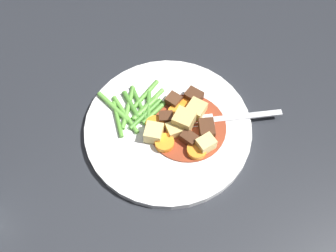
# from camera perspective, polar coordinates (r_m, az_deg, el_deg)

# --- Properties ---
(ground_plane) EXTENTS (3.00, 3.00, 0.00)m
(ground_plane) POSITION_cam_1_polar(r_m,az_deg,el_deg) (0.67, 0.00, -0.59)
(ground_plane) COLOR #26282D
(dinner_plate) EXTENTS (0.27, 0.27, 0.01)m
(dinner_plate) POSITION_cam_1_polar(r_m,az_deg,el_deg) (0.67, 0.00, -0.30)
(dinner_plate) COLOR white
(dinner_plate) RESTS_ON ground_plane
(stew_sauce) EXTENTS (0.13, 0.13, 0.00)m
(stew_sauce) POSITION_cam_1_polar(r_m,az_deg,el_deg) (0.66, 2.72, -0.14)
(stew_sauce) COLOR #93381E
(stew_sauce) RESTS_ON dinner_plate
(carrot_slice_0) EXTENTS (0.04, 0.04, 0.01)m
(carrot_slice_0) POSITION_cam_1_polar(r_m,az_deg,el_deg) (0.63, 4.06, -3.45)
(carrot_slice_0) COLOR orange
(carrot_slice_0) RESTS_ON dinner_plate
(carrot_slice_1) EXTENTS (0.04, 0.04, 0.01)m
(carrot_slice_1) POSITION_cam_1_polar(r_m,az_deg,el_deg) (0.65, -1.80, 0.14)
(carrot_slice_1) COLOR orange
(carrot_slice_1) RESTS_ON dinner_plate
(carrot_slice_2) EXTENTS (0.04, 0.04, 0.01)m
(carrot_slice_2) POSITION_cam_1_polar(r_m,az_deg,el_deg) (0.64, -0.50, -2.44)
(carrot_slice_2) COLOR orange
(carrot_slice_2) RESTS_ON dinner_plate
(carrot_slice_3) EXTENTS (0.04, 0.04, 0.01)m
(carrot_slice_3) POSITION_cam_1_polar(r_m,az_deg,el_deg) (0.67, 2.53, 2.50)
(carrot_slice_3) COLOR orange
(carrot_slice_3) RESTS_ON dinner_plate
(carrot_slice_4) EXTENTS (0.04, 0.04, 0.01)m
(carrot_slice_4) POSITION_cam_1_polar(r_m,az_deg,el_deg) (0.66, 1.44, 1.61)
(carrot_slice_4) COLOR orange
(carrot_slice_4) RESTS_ON dinner_plate
(potato_chunk_0) EXTENTS (0.03, 0.03, 0.03)m
(potato_chunk_0) POSITION_cam_1_polar(r_m,az_deg,el_deg) (0.63, 5.34, -2.58)
(potato_chunk_0) COLOR #E5CC7A
(potato_chunk_0) RESTS_ON dinner_plate
(potato_chunk_1) EXTENTS (0.03, 0.03, 0.03)m
(potato_chunk_1) POSITION_cam_1_polar(r_m,az_deg,el_deg) (0.65, 2.25, 0.70)
(potato_chunk_1) COLOR #DBBC6B
(potato_chunk_1) RESTS_ON dinner_plate
(potato_chunk_2) EXTENTS (0.04, 0.04, 0.02)m
(potato_chunk_2) POSITION_cam_1_polar(r_m,az_deg,el_deg) (0.65, 1.07, -0.49)
(potato_chunk_2) COLOR #DBBC6B
(potato_chunk_2) RESTS_ON dinner_plate
(potato_chunk_3) EXTENTS (0.03, 0.03, 0.02)m
(potato_chunk_3) POSITION_cam_1_polar(r_m,az_deg,el_deg) (0.64, -2.02, -0.99)
(potato_chunk_3) COLOR #E5CC7A
(potato_chunk_3) RESTS_ON dinner_plate
(potato_chunk_4) EXTENTS (0.03, 0.03, 0.02)m
(potato_chunk_4) POSITION_cam_1_polar(r_m,az_deg,el_deg) (0.66, 3.99, 2.33)
(potato_chunk_4) COLOR #DBBC6B
(potato_chunk_4) RESTS_ON dinner_plate
(meat_chunk_0) EXTENTS (0.03, 0.03, 0.02)m
(meat_chunk_0) POSITION_cam_1_polar(r_m,az_deg,el_deg) (0.68, 3.64, 4.12)
(meat_chunk_0) COLOR #4C2B19
(meat_chunk_0) RESTS_ON dinner_plate
(meat_chunk_1) EXTENTS (0.03, 0.04, 0.02)m
(meat_chunk_1) POSITION_cam_1_polar(r_m,az_deg,el_deg) (0.65, 5.46, -0.40)
(meat_chunk_1) COLOR #4C2B19
(meat_chunk_1) RESTS_ON dinner_plate
(meat_chunk_2) EXTENTS (0.03, 0.03, 0.02)m
(meat_chunk_2) POSITION_cam_1_polar(r_m,az_deg,el_deg) (0.64, 2.97, -1.79)
(meat_chunk_2) COLOR #4C2B19
(meat_chunk_2) RESTS_ON dinner_plate
(meat_chunk_3) EXTENTS (0.03, 0.03, 0.02)m
(meat_chunk_3) POSITION_cam_1_polar(r_m,az_deg,el_deg) (0.67, 0.79, 3.56)
(meat_chunk_3) COLOR #56331E
(meat_chunk_3) RESTS_ON dinner_plate
(meat_chunk_4) EXTENTS (0.03, 0.03, 0.02)m
(meat_chunk_4) POSITION_cam_1_polar(r_m,az_deg,el_deg) (0.66, -0.30, 1.12)
(meat_chunk_4) COLOR #4C2B19
(meat_chunk_4) RESTS_ON dinner_plate
(green_bean_0) EXTENTS (0.04, 0.08, 0.01)m
(green_bean_0) POSITION_cam_1_polar(r_m,az_deg,el_deg) (0.67, -2.78, 1.80)
(green_bean_0) COLOR #4C8E33
(green_bean_0) RESTS_ON dinner_plate
(green_bean_1) EXTENTS (0.02, 0.06, 0.01)m
(green_bean_1) POSITION_cam_1_polar(r_m,az_deg,el_deg) (0.69, -3.13, 4.52)
(green_bean_1) COLOR #599E38
(green_bean_1) RESTS_ON dinner_plate
(green_bean_2) EXTENTS (0.05, 0.04, 0.01)m
(green_bean_2) POSITION_cam_1_polar(r_m,az_deg,el_deg) (0.68, -5.24, 3.03)
(green_bean_2) COLOR #4C8E33
(green_bean_2) RESTS_ON dinner_plate
(green_bean_3) EXTENTS (0.06, 0.06, 0.01)m
(green_bean_3) POSITION_cam_1_polar(r_m,az_deg,el_deg) (0.68, -4.00, 3.02)
(green_bean_3) COLOR #4C8E33
(green_bean_3) RESTS_ON dinner_plate
(green_bean_4) EXTENTS (0.03, 0.05, 0.01)m
(green_bean_4) POSITION_cam_1_polar(r_m,az_deg,el_deg) (0.67, -3.22, 2.48)
(green_bean_4) COLOR #66AD42
(green_bean_4) RESTS_ON dinner_plate
(green_bean_5) EXTENTS (0.05, 0.06, 0.01)m
(green_bean_5) POSITION_cam_1_polar(r_m,az_deg,el_deg) (0.67, -7.13, 0.97)
(green_bean_5) COLOR #599E38
(green_bean_5) RESTS_ON dinner_plate
(green_bean_6) EXTENTS (0.03, 0.05, 0.01)m
(green_bean_6) POSITION_cam_1_polar(r_m,az_deg,el_deg) (0.67, -1.98, 1.86)
(green_bean_6) COLOR #599E38
(green_bean_6) RESTS_ON dinner_plate
(green_bean_7) EXTENTS (0.03, 0.07, 0.01)m
(green_bean_7) POSITION_cam_1_polar(r_m,az_deg,el_deg) (0.67, -3.15, 1.72)
(green_bean_7) COLOR #4C8E33
(green_bean_7) RESTS_ON dinner_plate
(green_bean_8) EXTENTS (0.07, 0.06, 0.01)m
(green_bean_8) POSITION_cam_1_polar(r_m,az_deg,el_deg) (0.67, -6.03, 1.63)
(green_bean_8) COLOR #66AD42
(green_bean_8) RESTS_ON dinner_plate
(green_bean_9) EXTENTS (0.02, 0.08, 0.01)m
(green_bean_9) POSITION_cam_1_polar(r_m,az_deg,el_deg) (0.68, -5.66, 2.59)
(green_bean_9) COLOR #66AD42
(green_bean_9) RESTS_ON dinner_plate
(green_bean_10) EXTENTS (0.07, 0.04, 0.01)m
(green_bean_10) POSITION_cam_1_polar(r_m,az_deg,el_deg) (0.68, -7.70, 2.63)
(green_bean_10) COLOR #66AD42
(green_bean_10) RESTS_ON dinner_plate
(green_bean_11) EXTENTS (0.03, 0.07, 0.01)m
(green_bean_11) POSITION_cam_1_polar(r_m,az_deg,el_deg) (0.68, -2.83, 3.08)
(green_bean_11) COLOR #66AD42
(green_bean_11) RESTS_ON dinner_plate
(fork) EXTENTS (0.16, 0.10, 0.00)m
(fork) POSITION_cam_1_polar(r_m,az_deg,el_deg) (0.67, 8.20, 1.07)
(fork) COLOR silver
(fork) RESTS_ON dinner_plate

